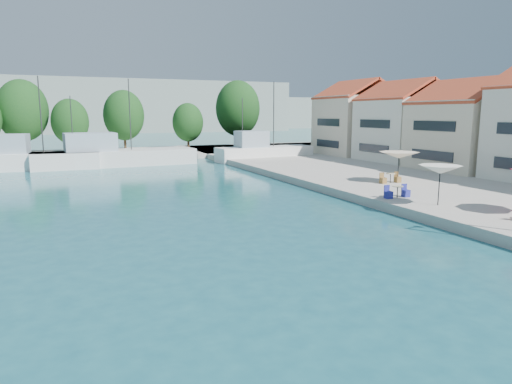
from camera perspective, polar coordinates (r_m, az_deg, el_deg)
name	(u,v)px	position (r m, az deg, el deg)	size (l,w,h in m)	color
quay_right	(475,177)	(45.26, 25.72, 1.67)	(32.00, 92.00, 0.60)	#A8A297
quay_far	(92,155)	(66.71, -19.81, 4.39)	(90.00, 16.00, 0.60)	#A8A297
hill_east	(198,113)	(186.74, -7.20, 9.77)	(140.00, 40.00, 12.00)	gray
building_04	(468,123)	(48.40, 25.02, 7.80)	(9.00, 8.80, 9.20)	beige
building_05	(404,119)	(54.82, 17.98, 8.63)	(8.40, 8.80, 9.70)	silver
building_06	(357,117)	(61.89, 12.45, 9.18)	(9.00, 8.80, 10.20)	beige
trawler_02	(26,160)	(54.24, -26.83, 3.60)	(14.53, 5.28, 10.20)	silver
trawler_03	(112,157)	(54.63, -17.59, 4.24)	(18.20, 5.88, 10.20)	silver
trawler_04	(263,152)	(57.60, 0.83, 4.96)	(12.71, 4.14, 10.20)	silver
tree_04	(22,111)	(70.23, -27.18, 9.05)	(6.67, 6.67, 9.88)	#3F2B19
tree_05	(70,122)	(67.93, -22.23, 8.15)	(4.95, 4.95, 7.32)	#3F2B19
tree_06	(124,115)	(70.73, -16.19, 9.19)	(5.89, 5.89, 8.72)	#3F2B19
tree_07	(188,122)	(70.60, -8.52, 8.60)	(4.65, 4.65, 6.88)	#3F2B19
tree_08	(238,108)	(74.79, -2.29, 10.39)	(7.13, 7.13, 10.56)	#3F2B19
umbrella_white	(440,170)	(28.68, 22.04, 2.62)	(2.47, 2.47, 2.37)	black
umbrella_cream	(399,155)	(37.20, 17.44, 4.42)	(3.06, 3.06, 2.40)	black
cafe_table_02	(397,193)	(30.62, 17.24, -0.15)	(1.82, 0.70, 0.76)	black
cafe_table_03	(390,179)	(36.90, 16.45, 1.52)	(1.82, 0.70, 0.76)	black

